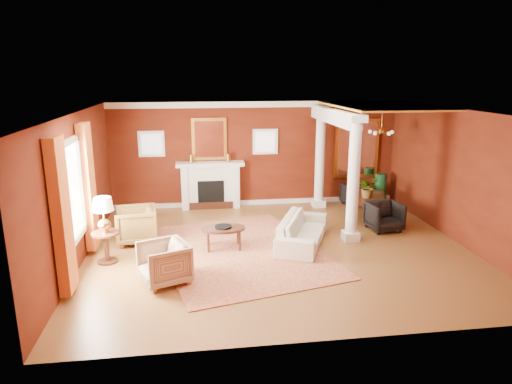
{
  "coord_description": "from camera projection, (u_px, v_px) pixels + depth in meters",
  "views": [
    {
      "loc": [
        -1.73,
        -8.98,
        3.65
      ],
      "look_at": [
        -0.42,
        0.47,
        1.15
      ],
      "focal_mm": 32.0,
      "sensor_mm": 36.0,
      "label": 1
    }
  ],
  "objects": [
    {
      "name": "column_front",
      "position": [
        354.0,
        178.0,
        9.91
      ],
      "size": [
        0.36,
        0.36,
        2.8
      ],
      "color": "white",
      "rests_on": "ground"
    },
    {
      "name": "potted_plant",
      "position": [
        368.0,
        177.0,
        11.54
      ],
      "size": [
        0.65,
        0.68,
        0.43
      ],
      "primitive_type": "imported",
      "rotation": [
        0.0,
        0.0,
        0.33
      ],
      "color": "#26591E",
      "rests_on": "dining_table"
    },
    {
      "name": "rug",
      "position": [
        239.0,
        251.0,
        9.63
      ],
      "size": [
        4.1,
        4.89,
        0.02
      ],
      "primitive_type": "cube",
      "rotation": [
        0.0,
        0.0,
        0.24
      ],
      "color": "maroon",
      "rests_on": "ground"
    },
    {
      "name": "armchair_stripe",
      "position": [
        164.0,
        261.0,
        8.1
      ],
      "size": [
        0.99,
        1.02,
        0.82
      ],
      "primitive_type": "imported",
      "rotation": [
        0.0,
        0.0,
        -1.19
      ],
      "color": "tan",
      "rests_on": "ground"
    },
    {
      "name": "dining_chair_far",
      "position": [
        355.0,
        193.0,
        12.91
      ],
      "size": [
        0.72,
        0.68,
        0.68
      ],
      "primitive_type": "imported",
      "rotation": [
        0.0,
        0.0,
        3.25
      ],
      "color": "black",
      "rests_on": "ground"
    },
    {
      "name": "sofa",
      "position": [
        303.0,
        226.0,
        9.94
      ],
      "size": [
        1.4,
        2.16,
        0.82
      ],
      "primitive_type": "imported",
      "rotation": [
        0.0,
        0.0,
        1.16
      ],
      "color": "beige",
      "rests_on": "ground"
    },
    {
      "name": "left_window",
      "position": [
        76.0,
        199.0,
        8.31
      ],
      "size": [
        0.21,
        2.55,
        2.6
      ],
      "color": "white",
      "rests_on": "room_shell"
    },
    {
      "name": "amber_ceiling",
      "position": [
        382.0,
        106.0,
        11.09
      ],
      "size": [
        2.3,
        3.4,
        0.04
      ],
      "primitive_type": "cube",
      "color": "gold",
      "rests_on": "room_shell"
    },
    {
      "name": "armchair_leopard",
      "position": [
        136.0,
        223.0,
        10.05
      ],
      "size": [
        0.89,
        0.94,
        0.88
      ],
      "primitive_type": "imported",
      "rotation": [
        0.0,
        0.0,
        -1.46
      ],
      "color": "black",
      "rests_on": "ground"
    },
    {
      "name": "side_table",
      "position": [
        104.0,
        220.0,
        8.85
      ],
      "size": [
        0.53,
        0.53,
        1.34
      ],
      "rotation": [
        0.0,
        0.0,
        0.25
      ],
      "color": "black",
      "rests_on": "ground"
    },
    {
      "name": "chandelier",
      "position": [
        381.0,
        131.0,
        11.3
      ],
      "size": [
        0.6,
        0.62,
        0.75
      ],
      "color": "#B07A37",
      "rests_on": "room_shell"
    },
    {
      "name": "dining_mirror",
      "position": [
        357.0,
        148.0,
        13.06
      ],
      "size": [
        1.3,
        0.07,
        1.7
      ],
      "color": "gold",
      "rests_on": "room_shell"
    },
    {
      "name": "room_shell",
      "position": [
        280.0,
        156.0,
        9.25
      ],
      "size": [
        8.04,
        7.04,
        2.92
      ],
      "color": "#5F1D0D",
      "rests_on": "ground"
    },
    {
      "name": "column_back",
      "position": [
        320.0,
        157.0,
        12.5
      ],
      "size": [
        0.36,
        0.36,
        2.8
      ],
      "color": "white",
      "rests_on": "ground"
    },
    {
      "name": "dining_chair_near",
      "position": [
        384.0,
        215.0,
        10.83
      ],
      "size": [
        0.81,
        0.77,
        0.75
      ],
      "primitive_type": "imported",
      "rotation": [
        0.0,
        0.0,
        0.12
      ],
      "color": "black",
      "rests_on": "ground"
    },
    {
      "name": "coffee_book",
      "position": [
        222.0,
        222.0,
        9.65
      ],
      "size": [
        0.16,
        0.03,
        0.21
      ],
      "primitive_type": "imported",
      "rotation": [
        0.0,
        0.0,
        -0.1
      ],
      "color": "black",
      "rests_on": "coffee_table"
    },
    {
      "name": "header_beam",
      "position": [
        334.0,
        116.0,
        11.14
      ],
      "size": [
        0.3,
        3.2,
        0.32
      ],
      "primitive_type": "cube",
      "color": "white",
      "rests_on": "column_front"
    },
    {
      "name": "ground",
      "position": [
        279.0,
        249.0,
        9.76
      ],
      "size": [
        8.0,
        8.0,
        0.0
      ],
      "primitive_type": "plane",
      "color": "brown",
      "rests_on": "ground"
    },
    {
      "name": "dining_table",
      "position": [
        368.0,
        201.0,
        11.79
      ],
      "size": [
        1.09,
        1.67,
        0.88
      ],
      "primitive_type": "imported",
      "rotation": [
        0.0,
        0.0,
        1.19
      ],
      "color": "black",
      "rests_on": "ground"
    },
    {
      "name": "base_trim",
      "position": [
        256.0,
        202.0,
        13.06
      ],
      "size": [
        8.0,
        0.08,
        0.12
      ],
      "primitive_type": "cube",
      "color": "white",
      "rests_on": "ground"
    },
    {
      "name": "fireplace",
      "position": [
        211.0,
        185.0,
        12.6
      ],
      "size": [
        1.85,
        0.42,
        1.29
      ],
      "color": "white",
      "rests_on": "ground"
    },
    {
      "name": "green_urn",
      "position": [
        380.0,
        192.0,
        13.01
      ],
      "size": [
        0.38,
        0.38,
        0.9
      ],
      "color": "#133C1C",
      "rests_on": "ground"
    },
    {
      "name": "overmantel_mirror",
      "position": [
        209.0,
        139.0,
        12.42
      ],
      "size": [
        0.95,
        0.07,
        1.15
      ],
      "color": "gold",
      "rests_on": "fireplace"
    },
    {
      "name": "flank_window_left",
      "position": [
        151.0,
        144.0,
        12.25
      ],
      "size": [
        0.7,
        0.07,
        0.7
      ],
      "color": "white",
      "rests_on": "room_shell"
    },
    {
      "name": "flank_window_right",
      "position": [
        265.0,
        142.0,
        12.66
      ],
      "size": [
        0.7,
        0.07,
        0.7
      ],
      "color": "white",
      "rests_on": "room_shell"
    },
    {
      "name": "coffee_table",
      "position": [
        223.0,
        230.0,
        9.67
      ],
      "size": [
        0.94,
        0.94,
        0.48
      ],
      "rotation": [
        0.0,
        0.0,
        -0.02
      ],
      "color": "black",
      "rests_on": "ground"
    },
    {
      "name": "crown_trim",
      "position": [
        256.0,
        104.0,
        12.36
      ],
      "size": [
        8.0,
        0.08,
        0.16
      ],
      "primitive_type": "cube",
      "color": "white",
      "rests_on": "room_shell"
    }
  ]
}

